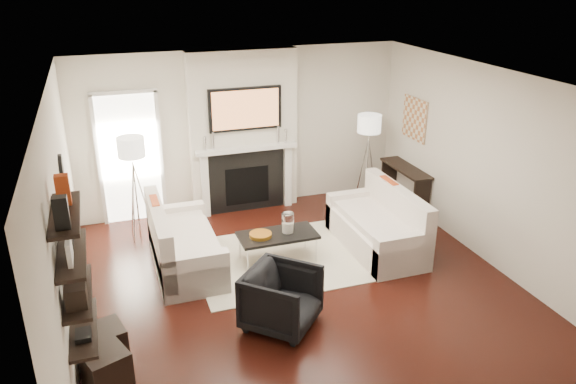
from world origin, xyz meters
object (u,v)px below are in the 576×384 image
object	(u,v)px
loveseat_left_base	(186,253)
loveseat_right_base	(375,235)
lamp_right_shade	(369,124)
armchair	(282,296)
lamp_left_shade	(131,147)
coffee_table	(278,235)
ottoman_near	(105,344)

from	to	relation	value
loveseat_left_base	loveseat_right_base	xyz separation A→B (m)	(2.75, -0.36, 0.00)
loveseat_left_base	lamp_right_shade	size ratio (longest dim) A/B	4.50
armchair	lamp_left_shade	xyz separation A→B (m)	(-1.35, 2.94, 1.06)
loveseat_right_base	lamp_left_shade	size ratio (longest dim) A/B	4.50
coffee_table	armchair	xyz separation A→B (m)	(-0.44, -1.49, -0.01)
coffee_table	ottoman_near	bearing A→B (deg)	-148.45
coffee_table	lamp_right_shade	world-z (taller)	lamp_right_shade
loveseat_left_base	lamp_right_shade	world-z (taller)	lamp_right_shade
loveseat_left_base	lamp_left_shade	bearing A→B (deg)	113.77
loveseat_left_base	lamp_left_shade	size ratio (longest dim) A/B	4.50
coffee_table	lamp_left_shade	xyz separation A→B (m)	(-1.79, 1.44, 1.05)
loveseat_left_base	lamp_right_shade	distance (m)	3.80
loveseat_right_base	lamp_right_shade	distance (m)	2.12
coffee_table	lamp_left_shade	bearing A→B (deg)	141.05
lamp_right_shade	ottoman_near	world-z (taller)	lamp_right_shade
lamp_right_shade	ottoman_near	xyz separation A→B (m)	(-4.52, -2.96, -1.25)
lamp_right_shade	loveseat_left_base	bearing A→B (deg)	-159.88
armchair	lamp_right_shade	world-z (taller)	lamp_right_shade
armchair	lamp_left_shade	bearing A→B (deg)	68.25
loveseat_left_base	loveseat_right_base	world-z (taller)	same
loveseat_right_base	lamp_right_shade	size ratio (longest dim) A/B	4.50
loveseat_right_base	lamp_left_shade	world-z (taller)	lamp_left_shade
armchair	lamp_right_shade	size ratio (longest dim) A/B	1.97
loveseat_left_base	ottoman_near	size ratio (longest dim) A/B	4.50
coffee_table	armchair	world-z (taller)	armchair
loveseat_left_base	coffee_table	size ratio (longest dim) A/B	1.64
loveseat_left_base	ottoman_near	xyz separation A→B (m)	(-1.15, -1.73, -0.01)
armchair	ottoman_near	distance (m)	1.98
loveseat_left_base	lamp_right_shade	bearing A→B (deg)	20.12
loveseat_right_base	coffee_table	distance (m)	1.50
ottoman_near	armchair	bearing A→B (deg)	-0.40
loveseat_right_base	ottoman_near	size ratio (longest dim) A/B	4.50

